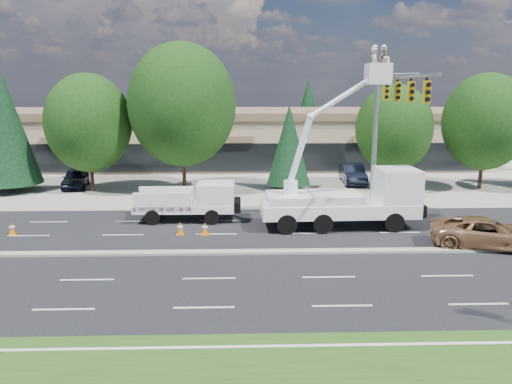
{
  "coord_description": "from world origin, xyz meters",
  "views": [
    {
      "loc": [
        1.37,
        -22.72,
        7.74
      ],
      "look_at": [
        2.13,
        2.8,
        2.4
      ],
      "focal_mm": 35.0,
      "sensor_mm": 36.0,
      "label": 1
    }
  ],
  "objects_px": {
    "signal_mast": "(386,117)",
    "minivan": "(486,233)",
    "utility_pickup": "(192,205)",
    "bucket_truck": "(352,191)"
  },
  "relations": [
    {
      "from": "utility_pickup",
      "to": "minivan",
      "type": "height_order",
      "value": "utility_pickup"
    },
    {
      "from": "signal_mast",
      "to": "minivan",
      "type": "xyz_separation_m",
      "value": [
        3.43,
        -6.44,
        -5.32
      ]
    },
    {
      "from": "utility_pickup",
      "to": "bucket_truck",
      "type": "relative_size",
      "value": 0.59
    },
    {
      "from": "signal_mast",
      "to": "minivan",
      "type": "height_order",
      "value": "signal_mast"
    },
    {
      "from": "utility_pickup",
      "to": "bucket_truck",
      "type": "xyz_separation_m",
      "value": [
        9.1,
        -1.76,
        1.18
      ]
    },
    {
      "from": "utility_pickup",
      "to": "bucket_truck",
      "type": "distance_m",
      "value": 9.34
    },
    {
      "from": "minivan",
      "to": "bucket_truck",
      "type": "bearing_deg",
      "value": 71.92
    },
    {
      "from": "signal_mast",
      "to": "bucket_truck",
      "type": "bearing_deg",
      "value": -133.71
    },
    {
      "from": "bucket_truck",
      "to": "signal_mast",
      "type": "bearing_deg",
      "value": 44.49
    },
    {
      "from": "signal_mast",
      "to": "utility_pickup",
      "type": "relative_size",
      "value": 1.73
    }
  ]
}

